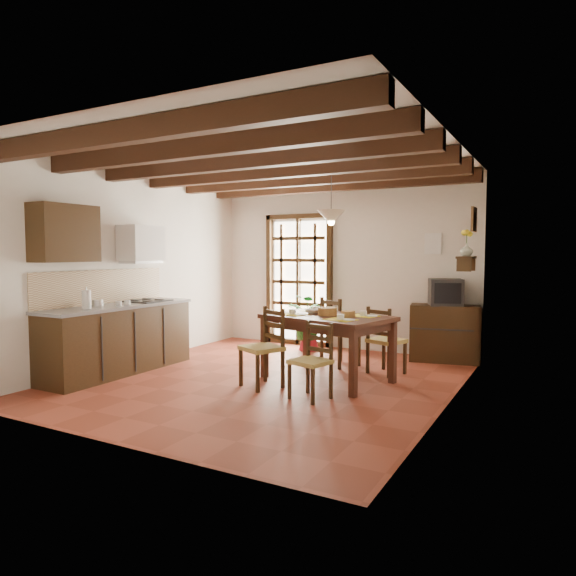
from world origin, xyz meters
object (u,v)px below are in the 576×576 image
Objects in this scene: chair_far_left at (339,344)px; chair_near_right at (311,375)px; sideboard at (445,333)px; chair_far_right at (386,353)px; potted_plant at (309,316)px; pendant_lamp at (331,216)px; dining_table at (327,324)px; chair_near_left at (263,362)px; crt_tv at (445,292)px; kitchen_counter at (118,338)px.

chair_near_right is at bearing 127.91° from chair_far_left.
chair_near_right is 2.85m from sideboard.
chair_far_right is 1.91m from potted_plant.
potted_plant is at bearing 124.67° from pendant_lamp.
sideboard is at bearing 85.57° from chair_near_right.
dining_table is 0.96m from chair_near_left.
sideboard is 1.72× the size of crt_tv.
chair_far_left is (-0.38, 1.69, 0.04)m from chair_near_right.
crt_tv is at bearing -92.89° from chair_far_right.
crt_tv is at bearing 37.23° from kitchen_counter.
sideboard is (3.71, 2.83, -0.05)m from kitchen_counter.
chair_near_left is 1.73m from chair_far_right.
chair_near_right is 0.94× the size of chair_far_right.
dining_table is 1.80× the size of chair_near_left.
dining_table is 2.97× the size of crt_tv.
kitchen_counter is at bearing -153.87° from sideboard.
potted_plant is (-2.14, -0.21, -0.46)m from crt_tv.
chair_near_left is (-0.55, -0.67, -0.42)m from dining_table.
pendant_lamp is (1.07, -1.54, 1.51)m from potted_plant.
potted_plant is at bearing 58.95° from kitchen_counter.
chair_far_right is at bearing 90.15° from chair_near_right.
kitchen_counter is 2.12m from chair_near_left.
dining_table is 2.02× the size of pendant_lamp.
pendant_lamp is at bearing -55.33° from potted_plant.
dining_table is 1.36m from pendant_lamp.
sideboard is 2.64m from pendant_lamp.
chair_far_left is 1.16× the size of pendant_lamp.
dining_table is 1.73× the size of sideboard.
kitchen_counter reaches higher than crt_tv.
kitchen_counter is 2.66× the size of pendant_lamp.
chair_near_right is at bearing 2.42° from kitchen_counter.
kitchen_counter is 2.36× the size of chair_near_left.
pendant_lamp reaches higher than crt_tv.
chair_far_left is at bearing -161.24° from crt_tv.
sideboard is 0.61m from crt_tv.
dining_table is at bearing 75.76° from chair_near_left.
kitchen_counter is 2.30× the size of chair_far_left.
potted_plant reaches higher than chair_near_left.
chair_far_left is at bearing 104.22° from pendant_lamp.
crt_tv is (3.71, 2.82, 0.56)m from kitchen_counter.
potted_plant is at bearing -10.19° from chair_far_right.
chair_far_left reaches higher than chair_far_right.
sideboard reaches higher than dining_table.
kitchen_counter is at bearing -146.62° from chair_near_left.
kitchen_counter is 4.66m from sideboard.
dining_table is at bearing -56.99° from potted_plant.
chair_near_right is 1.00× the size of pendant_lamp.
chair_far_left is 1.62m from sideboard.
dining_table is 1.90× the size of chair_far_right.
pendant_lamp is (0.55, 0.77, 1.78)m from chair_near_left.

